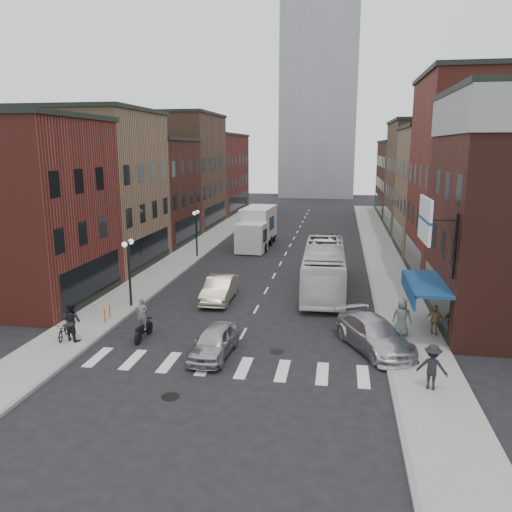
% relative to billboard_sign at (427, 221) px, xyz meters
% --- Properties ---
extents(ground, '(160.00, 160.00, 0.00)m').
position_rel_billboard_sign_xyz_m(ground, '(-8.59, -0.50, -6.13)').
color(ground, black).
rests_on(ground, ground).
extents(sidewalk_left, '(3.00, 74.00, 0.15)m').
position_rel_billboard_sign_xyz_m(sidewalk_left, '(-17.09, 21.50, -6.06)').
color(sidewalk_left, gray).
rests_on(sidewalk_left, ground).
extents(sidewalk_right, '(3.00, 74.00, 0.15)m').
position_rel_billboard_sign_xyz_m(sidewalk_right, '(-0.09, 21.50, -6.06)').
color(sidewalk_right, gray).
rests_on(sidewalk_right, ground).
extents(curb_left, '(0.20, 74.00, 0.16)m').
position_rel_billboard_sign_xyz_m(curb_left, '(-15.59, 21.50, -6.13)').
color(curb_left, gray).
rests_on(curb_left, ground).
extents(curb_right, '(0.20, 74.00, 0.16)m').
position_rel_billboard_sign_xyz_m(curb_right, '(-1.59, 21.50, -6.13)').
color(curb_right, gray).
rests_on(curb_right, ground).
extents(crosswalk_stripes, '(12.00, 2.20, 0.01)m').
position_rel_billboard_sign_xyz_m(crosswalk_stripes, '(-8.59, -3.50, -6.13)').
color(crosswalk_stripes, silver).
rests_on(crosswalk_stripes, ground).
extents(bldg_left_near, '(10.30, 9.20, 11.30)m').
position_rel_billboard_sign_xyz_m(bldg_left_near, '(-23.58, 4.00, -0.48)').
color(bldg_left_near, maroon).
rests_on(bldg_left_near, ground).
extents(bldg_left_mid_a, '(10.30, 10.20, 12.30)m').
position_rel_billboard_sign_xyz_m(bldg_left_mid_a, '(-23.58, 13.50, 0.02)').
color(bldg_left_mid_a, '#86674A').
rests_on(bldg_left_mid_a, ground).
extents(bldg_left_mid_b, '(10.30, 10.20, 10.30)m').
position_rel_billboard_sign_xyz_m(bldg_left_mid_b, '(-23.58, 23.50, -0.98)').
color(bldg_left_mid_b, '#411C17').
rests_on(bldg_left_mid_b, ground).
extents(bldg_left_far_a, '(10.30, 12.20, 13.30)m').
position_rel_billboard_sign_xyz_m(bldg_left_far_a, '(-23.58, 34.50, 0.52)').
color(bldg_left_far_a, brown).
rests_on(bldg_left_far_a, ground).
extents(bldg_left_far_b, '(10.30, 16.20, 11.30)m').
position_rel_billboard_sign_xyz_m(bldg_left_far_b, '(-23.58, 48.50, -0.48)').
color(bldg_left_far_b, maroon).
rests_on(bldg_left_far_b, ground).
extents(bldg_right_mid_a, '(10.30, 10.20, 14.30)m').
position_rel_billboard_sign_xyz_m(bldg_right_mid_a, '(6.41, 13.50, 1.02)').
color(bldg_right_mid_a, maroon).
rests_on(bldg_right_mid_a, ground).
extents(bldg_right_mid_b, '(10.30, 10.20, 11.30)m').
position_rel_billboard_sign_xyz_m(bldg_right_mid_b, '(6.41, 23.50, -0.48)').
color(bldg_right_mid_b, '#86674A').
rests_on(bldg_right_mid_b, ground).
extents(bldg_right_far_a, '(10.30, 12.20, 12.30)m').
position_rel_billboard_sign_xyz_m(bldg_right_far_a, '(6.41, 34.50, 0.02)').
color(bldg_right_far_a, brown).
rests_on(bldg_right_far_a, ground).
extents(bldg_right_far_b, '(10.30, 16.20, 10.30)m').
position_rel_billboard_sign_xyz_m(bldg_right_far_b, '(6.41, 48.50, -0.98)').
color(bldg_right_far_b, '#411C17').
rests_on(bldg_right_far_b, ground).
extents(awning_blue, '(1.80, 5.00, 0.78)m').
position_rel_billboard_sign_xyz_m(awning_blue, '(0.34, 2.00, -3.50)').
color(awning_blue, navy).
rests_on(awning_blue, ground).
extents(billboard_sign, '(1.52, 3.00, 3.70)m').
position_rel_billboard_sign_xyz_m(billboard_sign, '(0.00, 0.00, 0.00)').
color(billboard_sign, black).
rests_on(billboard_sign, ground).
extents(distant_tower, '(14.00, 14.00, 50.00)m').
position_rel_billboard_sign_xyz_m(distant_tower, '(-8.59, 77.50, 18.87)').
color(distant_tower, '#9399A0').
rests_on(distant_tower, ground).
extents(streetlamp_near, '(0.32, 1.22, 4.11)m').
position_rel_billboard_sign_xyz_m(streetlamp_near, '(-15.99, 3.50, -3.22)').
color(streetlamp_near, black).
rests_on(streetlamp_near, ground).
extents(streetlamp_far, '(0.32, 1.22, 4.11)m').
position_rel_billboard_sign_xyz_m(streetlamp_far, '(-15.99, 17.50, -3.22)').
color(streetlamp_far, black).
rests_on(streetlamp_far, ground).
extents(bike_rack, '(0.08, 0.68, 0.80)m').
position_rel_billboard_sign_xyz_m(bike_rack, '(-16.19, 0.80, -5.58)').
color(bike_rack, '#D8590C').
rests_on(bike_rack, sidewalk_left).
extents(box_truck, '(2.97, 8.67, 3.71)m').
position_rel_billboard_sign_xyz_m(box_truck, '(-11.70, 23.19, -4.30)').
color(box_truck, silver).
rests_on(box_truck, ground).
extents(motorcycle_rider, '(0.63, 2.10, 2.14)m').
position_rel_billboard_sign_xyz_m(motorcycle_rider, '(-13.36, -1.08, -5.13)').
color(motorcycle_rider, black).
rests_on(motorcycle_rider, ground).
extents(transit_bus, '(2.87, 11.20, 3.10)m').
position_rel_billboard_sign_xyz_m(transit_bus, '(-4.81, 9.23, -4.58)').
color(transit_bus, white).
rests_on(transit_bus, ground).
extents(sedan_left_near, '(1.81, 4.10, 1.37)m').
position_rel_billboard_sign_xyz_m(sedan_left_near, '(-9.39, -2.46, -5.45)').
color(sedan_left_near, '#ABACB0').
rests_on(sedan_left_near, ground).
extents(sedan_left_far, '(1.69, 4.61, 1.51)m').
position_rel_billboard_sign_xyz_m(sedan_left_far, '(-11.12, 5.79, -5.38)').
color(sedan_left_far, beige).
rests_on(sedan_left_far, ground).
extents(curb_car, '(4.19, 5.57, 1.50)m').
position_rel_billboard_sign_xyz_m(curb_car, '(-2.09, -0.50, -5.38)').
color(curb_car, silver).
rests_on(curb_car, ground).
extents(parked_bicycle, '(0.95, 1.70, 0.84)m').
position_rel_billboard_sign_xyz_m(parked_bicycle, '(-17.12, -1.98, -5.56)').
color(parked_bicycle, black).
rests_on(parked_bicycle, sidewalk_left).
extents(ped_left_solo, '(1.07, 0.83, 1.94)m').
position_rel_billboard_sign_xyz_m(ped_left_solo, '(-16.57, -2.09, -5.01)').
color(ped_left_solo, black).
rests_on(ped_left_solo, sidewalk_left).
extents(ped_right_a, '(1.29, 0.88, 1.82)m').
position_rel_billboard_sign_xyz_m(ped_right_a, '(-0.14, -4.42, -5.07)').
color(ped_right_a, black).
rests_on(ped_right_a, sidewalk_right).
extents(ped_right_b, '(1.01, 0.77, 1.54)m').
position_rel_billboard_sign_xyz_m(ped_right_b, '(1.01, 1.63, -5.21)').
color(ped_right_b, '#9C824F').
rests_on(ped_right_b, sidewalk_right).
extents(ped_right_c, '(1.05, 0.80, 1.92)m').
position_rel_billboard_sign_xyz_m(ped_right_c, '(-0.65, 1.23, -5.02)').
color(ped_right_c, '#5B5F63').
rests_on(ped_right_c, sidewalk_right).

